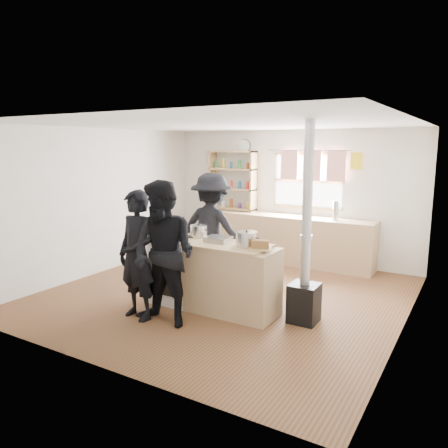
{
  "coord_description": "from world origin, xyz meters",
  "views": [
    {
      "loc": [
        3.19,
        -5.37,
        2.2
      ],
      "look_at": [
        0.05,
        -0.1,
        1.1
      ],
      "focal_mm": 35.0,
      "sensor_mm": 36.0,
      "label": 1
    }
  ],
  "objects": [
    {
      "name": "ground",
      "position": [
        0.0,
        0.0,
        -0.01
      ],
      "size": [
        5.0,
        5.0,
        0.01
      ],
      "primitive_type": "cube",
      "color": "brown",
      "rests_on": "ground"
    },
    {
      "name": "cooking_island",
      "position": [
        0.14,
        -0.55,
        0.47
      ],
      "size": [
        1.97,
        0.64,
        0.93
      ],
      "color": "white",
      "rests_on": "ground"
    },
    {
      "name": "thermos",
      "position": [
        0.98,
        2.22,
        1.06
      ],
      "size": [
        0.1,
        0.1,
        0.32
      ],
      "primitive_type": "cylinder",
      "color": "silver",
      "rests_on": "back_counter"
    },
    {
      "name": "shelving_unit",
      "position": [
        -1.2,
        2.34,
        1.51
      ],
      "size": [
        1.0,
        0.28,
        1.2
      ],
      "color": "tan",
      "rests_on": "back_counter"
    },
    {
      "name": "stockpot_stove",
      "position": [
        -0.21,
        -0.36,
        1.02
      ],
      "size": [
        0.24,
        0.24,
        0.19
      ],
      "color": "silver",
      "rests_on": "cooking_island"
    },
    {
      "name": "person_far",
      "position": [
        -0.44,
        0.35,
        0.89
      ],
      "size": [
        1.19,
        0.73,
        1.79
      ],
      "primitive_type": "imported",
      "rotation": [
        0.0,
        0.0,
        3.2
      ],
      "color": "black",
      "rests_on": "ground"
    },
    {
      "name": "stockpot_counter",
      "position": [
        0.65,
        -0.53,
        1.03
      ],
      "size": [
        0.29,
        0.29,
        0.21
      ],
      "color": "#B9B9BB",
      "rests_on": "cooking_island"
    },
    {
      "name": "bread_board",
      "position": [
        0.88,
        -0.61,
        0.98
      ],
      "size": [
        0.34,
        0.29,
        0.12
      ],
      "color": "tan",
      "rests_on": "cooking_island"
    },
    {
      "name": "flue_heater",
      "position": [
        1.38,
        -0.35,
        0.65
      ],
      "size": [
        0.35,
        0.35,
        2.5
      ],
      "color": "black",
      "rests_on": "ground"
    },
    {
      "name": "back_counter",
      "position": [
        0.0,
        2.22,
        0.45
      ],
      "size": [
        3.4,
        0.55,
        0.9
      ],
      "primitive_type": "cube",
      "color": "tan",
      "rests_on": "ground"
    },
    {
      "name": "person_near_right",
      "position": [
        -0.08,
        -1.31,
        0.9
      ],
      "size": [
        0.88,
        0.68,
        1.8
      ],
      "primitive_type": "imported",
      "rotation": [
        0.0,
        0.0,
        -0.0
      ],
      "color": "black",
      "rests_on": "ground"
    },
    {
      "name": "person_near_left",
      "position": [
        -0.51,
        -1.31,
        0.83
      ],
      "size": [
        0.66,
        0.48,
        1.66
      ],
      "primitive_type": "imported",
      "rotation": [
        0.0,
        0.0,
        -0.15
      ],
      "color": "black",
      "rests_on": "ground"
    },
    {
      "name": "skillet_greens",
      "position": [
        -0.63,
        -0.77,
        0.96
      ],
      "size": [
        0.39,
        0.39,
        0.05
      ],
      "color": "black",
      "rests_on": "cooking_island"
    },
    {
      "name": "roast_tray",
      "position": [
        0.19,
        -0.48,
        0.97
      ],
      "size": [
        0.33,
        0.29,
        0.07
      ],
      "color": "silver",
      "rests_on": "cooking_island"
    }
  ]
}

